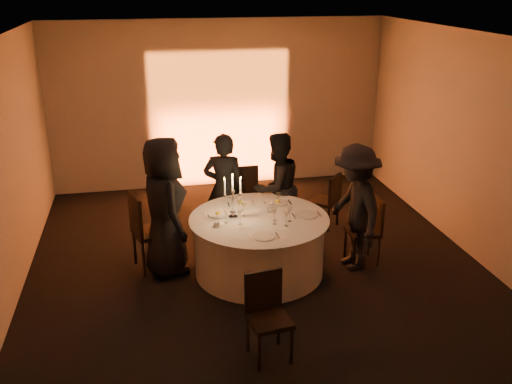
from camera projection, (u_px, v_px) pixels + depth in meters
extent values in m
plane|color=black|center=(259.00, 271.00, 7.56)|extent=(7.00, 7.00, 0.00)
plane|color=silver|center=(259.00, 38.00, 6.50)|extent=(7.00, 7.00, 0.00)
plane|color=#B2AEA5|center=(219.00, 105.00, 10.23)|extent=(7.00, 0.00, 7.00)
plane|color=#B2AEA5|center=(366.00, 321.00, 3.82)|extent=(7.00, 0.00, 7.00)
plane|color=#B2AEA5|center=(1.00, 180.00, 6.47)|extent=(0.00, 7.00, 7.00)
plane|color=#B2AEA5|center=(479.00, 150.00, 7.59)|extent=(0.00, 7.00, 7.00)
cube|color=black|center=(223.00, 186.00, 10.47)|extent=(0.25, 0.12, 0.10)
cylinder|color=black|center=(259.00, 270.00, 7.55)|extent=(0.60, 0.60, 0.03)
cylinder|color=black|center=(259.00, 246.00, 7.43)|extent=(0.20, 0.20, 0.75)
cylinder|color=silver|center=(259.00, 246.00, 7.43)|extent=(1.68, 1.68, 0.75)
cylinder|color=silver|center=(259.00, 219.00, 7.29)|extent=(1.80, 1.80, 0.02)
cube|color=black|center=(153.00, 232.00, 7.51)|extent=(0.58, 0.58, 0.05)
cube|color=black|center=(135.00, 215.00, 7.31)|extent=(0.17, 0.46, 0.53)
cylinder|color=black|center=(173.00, 252.00, 7.52)|extent=(0.04, 0.04, 0.50)
cylinder|color=black|center=(163.00, 241.00, 7.85)|extent=(0.04, 0.04, 0.50)
cylinder|color=black|center=(144.00, 259.00, 7.35)|extent=(0.04, 0.04, 0.50)
cylinder|color=black|center=(135.00, 247.00, 7.67)|extent=(0.04, 0.04, 0.50)
cube|color=black|center=(240.00, 196.00, 8.73)|extent=(0.47, 0.47, 0.05)
cube|color=black|center=(243.00, 183.00, 8.43)|extent=(0.46, 0.04, 0.53)
cylinder|color=black|center=(251.00, 206.00, 9.04)|extent=(0.04, 0.04, 0.49)
cylinder|color=black|center=(226.00, 208.00, 8.96)|extent=(0.04, 0.04, 0.49)
cylinder|color=black|center=(256.00, 216.00, 8.67)|extent=(0.04, 0.04, 0.49)
cylinder|color=black|center=(230.00, 218.00, 8.60)|extent=(0.04, 0.04, 0.49)
cube|color=black|center=(324.00, 201.00, 8.79)|extent=(0.53, 0.53, 0.05)
cube|color=black|center=(335.00, 189.00, 8.62)|extent=(0.29, 0.30, 0.43)
cylinder|color=black|center=(319.00, 208.00, 9.07)|extent=(0.04, 0.04, 0.40)
cylinder|color=black|center=(310.00, 215.00, 8.82)|extent=(0.04, 0.04, 0.40)
cylinder|color=black|center=(337.00, 213.00, 8.91)|extent=(0.04, 0.04, 0.40)
cylinder|color=black|center=(328.00, 220.00, 8.65)|extent=(0.04, 0.04, 0.40)
cube|color=black|center=(363.00, 232.00, 7.67)|extent=(0.40, 0.40, 0.05)
cube|color=black|center=(377.00, 214.00, 7.62)|extent=(0.04, 0.40, 0.46)
cylinder|color=black|center=(345.00, 243.00, 7.88)|extent=(0.04, 0.04, 0.43)
cylinder|color=black|center=(354.00, 254.00, 7.56)|extent=(0.04, 0.04, 0.43)
cylinder|color=black|center=(369.00, 240.00, 7.94)|extent=(0.04, 0.04, 0.43)
cylinder|color=black|center=(379.00, 251.00, 7.63)|extent=(0.04, 0.04, 0.43)
cube|color=black|center=(270.00, 321.00, 5.71)|extent=(0.45, 0.45, 0.05)
cube|color=black|center=(263.00, 291.00, 5.78)|extent=(0.40, 0.10, 0.45)
cylinder|color=black|center=(259.00, 353.00, 5.58)|extent=(0.04, 0.04, 0.43)
cylinder|color=black|center=(291.00, 345.00, 5.69)|extent=(0.04, 0.04, 0.43)
cylinder|color=black|center=(248.00, 333.00, 5.88)|extent=(0.04, 0.04, 0.43)
cylinder|color=black|center=(279.00, 327.00, 5.99)|extent=(0.04, 0.04, 0.43)
imported|color=black|center=(164.00, 206.00, 7.27)|extent=(0.77, 1.00, 1.82)
imported|color=black|center=(224.00, 189.00, 8.14)|extent=(0.68, 0.55, 1.64)
imported|color=black|center=(277.00, 187.00, 8.22)|extent=(0.98, 0.89, 1.62)
imported|color=black|center=(355.00, 208.00, 7.40)|extent=(0.71, 1.14, 1.69)
cylinder|color=silver|center=(218.00, 214.00, 7.37)|extent=(0.26, 0.26, 0.01)
cube|color=#BABABF|center=(205.00, 216.00, 7.34)|extent=(0.01, 0.17, 0.01)
cube|color=#BABABF|center=(231.00, 214.00, 7.40)|extent=(0.02, 0.17, 0.01)
sphere|color=yellow|center=(218.00, 211.00, 7.36)|extent=(0.07, 0.07, 0.07)
cylinder|color=silver|center=(241.00, 204.00, 7.72)|extent=(0.28, 0.28, 0.01)
cube|color=#BABABF|center=(229.00, 205.00, 7.69)|extent=(0.02, 0.17, 0.01)
cube|color=#BABABF|center=(253.00, 203.00, 7.76)|extent=(0.01, 0.17, 0.01)
sphere|color=yellow|center=(241.00, 201.00, 7.71)|extent=(0.07, 0.07, 0.07)
cylinder|color=silver|center=(278.00, 203.00, 7.75)|extent=(0.29, 0.29, 0.01)
cube|color=#BABABF|center=(265.00, 204.00, 7.72)|extent=(0.02, 0.17, 0.01)
cube|color=#BABABF|center=(290.00, 202.00, 7.78)|extent=(0.01, 0.17, 0.01)
sphere|color=yellow|center=(278.00, 200.00, 7.73)|extent=(0.07, 0.07, 0.07)
cylinder|color=silver|center=(306.00, 215.00, 7.36)|extent=(0.30, 0.30, 0.01)
cube|color=#BABABF|center=(294.00, 216.00, 7.33)|extent=(0.02, 0.17, 0.01)
cube|color=#BABABF|center=(319.00, 214.00, 7.40)|extent=(0.01, 0.17, 0.01)
cylinder|color=silver|center=(263.00, 236.00, 6.75)|extent=(0.28, 0.28, 0.01)
cube|color=#BABABF|center=(249.00, 238.00, 6.72)|extent=(0.02, 0.17, 0.01)
cube|color=#BABABF|center=(277.00, 235.00, 6.79)|extent=(0.01, 0.17, 0.01)
cylinder|color=silver|center=(217.00, 226.00, 7.04)|extent=(0.11, 0.11, 0.01)
cylinder|color=silver|center=(217.00, 224.00, 7.03)|extent=(0.07, 0.07, 0.06)
cylinder|color=silver|center=(233.00, 217.00, 7.29)|extent=(0.12, 0.12, 0.02)
sphere|color=silver|center=(233.00, 213.00, 7.27)|extent=(0.07, 0.07, 0.07)
cylinder|color=silver|center=(233.00, 204.00, 7.23)|extent=(0.02, 0.02, 0.32)
cylinder|color=silver|center=(233.00, 191.00, 7.17)|extent=(0.05, 0.05, 0.03)
cylinder|color=white|center=(233.00, 183.00, 7.13)|extent=(0.02, 0.02, 0.21)
cone|color=#FEAB2D|center=(232.00, 174.00, 7.08)|extent=(0.02, 0.02, 0.03)
cylinder|color=silver|center=(229.00, 198.00, 7.18)|extent=(0.11, 0.02, 0.08)
cylinder|color=silver|center=(225.00, 195.00, 7.16)|extent=(0.05, 0.05, 0.03)
cylinder|color=white|center=(225.00, 187.00, 7.13)|extent=(0.02, 0.02, 0.21)
cone|color=#FEAB2D|center=(224.00, 178.00, 7.08)|extent=(0.02, 0.02, 0.03)
cylinder|color=silver|center=(237.00, 197.00, 7.20)|extent=(0.11, 0.02, 0.08)
cylinder|color=silver|center=(241.00, 194.00, 7.20)|extent=(0.05, 0.05, 0.03)
cylinder|color=white|center=(241.00, 186.00, 7.16)|extent=(0.02, 0.02, 0.21)
cone|color=#FEAB2D|center=(241.00, 177.00, 7.12)|extent=(0.02, 0.02, 0.03)
cylinder|color=silver|center=(244.00, 216.00, 7.34)|extent=(0.06, 0.06, 0.01)
cylinder|color=silver|center=(244.00, 212.00, 7.32)|extent=(0.01, 0.01, 0.10)
cone|color=silver|center=(244.00, 206.00, 7.29)|extent=(0.07, 0.07, 0.09)
cylinder|color=silver|center=(275.00, 220.00, 7.20)|extent=(0.06, 0.06, 0.01)
cylinder|color=silver|center=(275.00, 217.00, 7.18)|extent=(0.01, 0.01, 0.10)
cone|color=silver|center=(275.00, 210.00, 7.15)|extent=(0.07, 0.07, 0.09)
cylinder|color=silver|center=(274.00, 224.00, 7.10)|extent=(0.06, 0.06, 0.01)
cylinder|color=silver|center=(274.00, 220.00, 7.08)|extent=(0.01, 0.01, 0.10)
cone|color=silver|center=(275.00, 213.00, 7.05)|extent=(0.07, 0.07, 0.09)
cylinder|color=silver|center=(278.00, 206.00, 7.65)|extent=(0.06, 0.06, 0.01)
cylinder|color=silver|center=(278.00, 202.00, 7.64)|extent=(0.01, 0.01, 0.10)
cone|color=silver|center=(278.00, 196.00, 7.60)|extent=(0.07, 0.07, 0.09)
cylinder|color=silver|center=(240.00, 224.00, 7.09)|extent=(0.06, 0.06, 0.01)
cylinder|color=silver|center=(240.00, 220.00, 7.08)|extent=(0.01, 0.01, 0.10)
cone|color=silver|center=(240.00, 214.00, 7.04)|extent=(0.07, 0.07, 0.09)
cylinder|color=silver|center=(286.00, 226.00, 7.05)|extent=(0.06, 0.06, 0.01)
cylinder|color=silver|center=(286.00, 222.00, 7.03)|extent=(0.01, 0.01, 0.10)
cone|color=silver|center=(287.00, 215.00, 7.00)|extent=(0.07, 0.07, 0.09)
cylinder|color=silver|center=(290.00, 221.00, 7.18)|extent=(0.06, 0.06, 0.01)
cylinder|color=silver|center=(290.00, 217.00, 7.17)|extent=(0.01, 0.01, 0.10)
cone|color=silver|center=(290.00, 211.00, 7.13)|extent=(0.07, 0.07, 0.09)
cylinder|color=silver|center=(239.00, 212.00, 7.45)|extent=(0.06, 0.06, 0.01)
cylinder|color=silver|center=(239.00, 209.00, 7.43)|extent=(0.01, 0.01, 0.10)
cone|color=silver|center=(239.00, 202.00, 7.40)|extent=(0.07, 0.07, 0.09)
cylinder|color=silver|center=(226.00, 223.00, 7.14)|extent=(0.06, 0.06, 0.01)
cylinder|color=silver|center=(226.00, 219.00, 7.12)|extent=(0.01, 0.01, 0.10)
cone|color=silver|center=(226.00, 212.00, 7.09)|extent=(0.07, 0.07, 0.09)
cylinder|color=silver|center=(270.00, 209.00, 7.45)|extent=(0.07, 0.07, 0.09)
cylinder|color=silver|center=(271.00, 204.00, 7.60)|extent=(0.07, 0.07, 0.09)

